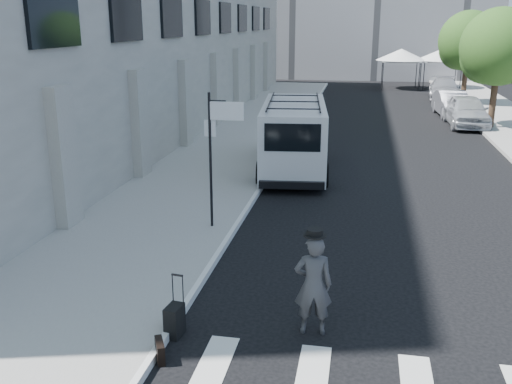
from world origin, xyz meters
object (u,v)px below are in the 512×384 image
at_px(briefcase, 160,351).
at_px(cargo_van, 294,136).
at_px(parked_car_c, 444,88).
at_px(parked_car_a, 466,111).
at_px(businessman, 313,285).
at_px(parked_car_b, 452,104).
at_px(suitcase, 175,321).

xyz_separation_m(briefcase, cargo_van, (0.62, 12.76, 1.12)).
distance_m(cargo_van, parked_car_c, 23.69).
relative_size(briefcase, parked_car_a, 0.09).
distance_m(businessman, parked_car_a, 23.13).
distance_m(parked_car_a, parked_car_c, 11.39).
xyz_separation_m(businessman, briefcase, (-2.37, -1.33, -0.75)).
bearing_deg(parked_car_b, briefcase, -110.80).
xyz_separation_m(businessman, parked_car_b, (5.76, 25.61, -0.20)).
distance_m(cargo_van, parked_car_a, 13.40).
bearing_deg(cargo_van, parked_car_c, 64.05).
xyz_separation_m(cargo_van, parked_car_a, (7.81, 10.89, -0.48)).
distance_m(businessman, cargo_van, 11.57).
relative_size(businessman, briefcase, 4.19).
bearing_deg(suitcase, parked_car_b, 80.49).
xyz_separation_m(suitcase, parked_car_a, (8.43, 22.88, 0.52)).
xyz_separation_m(suitcase, cargo_van, (0.62, 11.99, 1.00)).
bearing_deg(briefcase, parked_car_a, 43.81).
height_order(briefcase, cargo_van, cargo_van).
height_order(parked_car_b, parked_car_c, parked_car_b).
height_order(suitcase, cargo_van, cargo_van).
bearing_deg(businessman, parked_car_b, -110.72).
xyz_separation_m(businessman, suitcase, (-2.37, -0.56, -0.63)).
height_order(cargo_van, parked_car_c, cargo_van).
bearing_deg(parked_car_b, parked_car_c, 81.96).
distance_m(businessman, parked_car_b, 26.25).
xyz_separation_m(briefcase, parked_car_b, (8.13, 26.94, 0.56)).
relative_size(businessman, parked_car_b, 0.42).
bearing_deg(cargo_van, businessman, -87.35).
height_order(businessman, suitcase, businessman).
height_order(briefcase, suitcase, suitcase).
relative_size(cargo_van, parked_car_a, 1.44).
xyz_separation_m(briefcase, parked_car_c, (8.70, 35.03, 0.55)).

